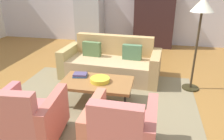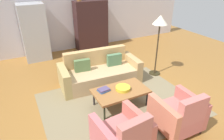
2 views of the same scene
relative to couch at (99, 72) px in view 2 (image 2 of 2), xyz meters
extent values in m
plane|color=olive|center=(0.17, -0.88, -0.29)|extent=(11.85, 11.85, 0.00)
cube|color=silver|center=(0.17, 2.91, 1.11)|extent=(9.87, 0.12, 2.80)
cube|color=#817354|center=(-0.01, -1.14, -0.28)|extent=(3.40, 2.60, 0.01)
cube|color=tan|center=(-0.01, -0.09, -0.08)|extent=(1.79, 1.00, 0.42)
cube|color=tan|center=(0.02, 0.27, 0.14)|extent=(1.75, 0.29, 0.86)
cube|color=tan|center=(0.95, -0.14, 0.02)|extent=(0.23, 0.91, 0.62)
cube|color=tan|center=(-0.96, -0.03, 0.02)|extent=(0.23, 0.91, 0.62)
cube|color=#4D7450|center=(0.45, -0.01, 0.29)|extent=(0.41, 0.15, 0.32)
cube|color=#547042|center=(-0.45, 0.04, 0.29)|extent=(0.41, 0.16, 0.32)
cylinder|color=black|center=(-0.54, -0.91, -0.11)|extent=(0.04, 0.04, 0.35)
cylinder|color=black|center=(0.52, -0.91, -0.11)|extent=(0.04, 0.04, 0.35)
cylinder|color=black|center=(-0.54, -1.47, -0.11)|extent=(0.04, 0.04, 0.35)
cylinder|color=black|center=(0.52, -1.47, -0.11)|extent=(0.04, 0.04, 0.35)
cube|color=#946133|center=(-0.01, -1.19, 0.09)|extent=(1.20, 0.70, 0.05)
cylinder|color=#35211D|center=(-0.30, -1.92, -0.24)|extent=(0.05, 0.05, 0.10)
cube|color=#BF6966|center=(-0.61, -2.29, -0.04)|extent=(0.63, 0.85, 0.30)
cube|color=#C06458|center=(-0.27, -2.26, 0.09)|extent=(0.19, 0.81, 0.56)
cylinder|color=#351C16|center=(0.26, -1.94, -0.24)|extent=(0.05, 0.05, 0.10)
cylinder|color=#362617|center=(0.94, -1.95, -0.24)|extent=(0.05, 0.05, 0.10)
cylinder|color=#321B17|center=(0.93, -2.63, -0.24)|extent=(0.05, 0.05, 0.10)
cube|color=#C26964|center=(0.59, -2.29, -0.04)|extent=(0.58, 0.81, 0.30)
cube|color=#C66E67|center=(0.59, -2.62, 0.20)|extent=(0.56, 0.15, 0.78)
cube|color=#C67358|center=(0.25, -2.28, 0.09)|extent=(0.14, 0.80, 0.56)
cube|color=#C0655C|center=(0.93, -2.29, 0.09)|extent=(0.14, 0.80, 0.56)
cylinder|color=gold|center=(0.05, -1.19, 0.15)|extent=(0.33, 0.33, 0.07)
cube|color=#2E5288|center=(-0.35, -1.04, 0.13)|extent=(0.28, 0.24, 0.02)
cube|color=#50436A|center=(-0.35, -1.04, 0.16)|extent=(0.25, 0.20, 0.03)
cube|color=#351E1E|center=(0.81, 2.56, 0.61)|extent=(1.20, 0.50, 1.80)
cube|color=black|center=(0.51, 2.81, 0.61)|extent=(0.56, 0.01, 1.51)
cube|color=black|center=(1.11, 2.81, 0.61)|extent=(0.56, 0.01, 1.51)
cube|color=#B7BABF|center=(-1.23, 2.46, 0.64)|extent=(0.80, 0.70, 1.85)
cylinder|color=#99999E|center=(-1.18, 2.83, 0.73)|extent=(0.02, 0.02, 0.70)
cylinder|color=#2C2712|center=(1.66, -0.31, -0.27)|extent=(0.32, 0.32, 0.03)
cylinder|color=#362B1C|center=(1.66, -0.31, 0.47)|extent=(0.04, 0.04, 1.45)
cone|color=beige|center=(1.66, -0.31, 1.31)|extent=(0.40, 0.40, 0.24)
camera|label=1|loc=(0.91, -4.37, 1.69)|focal=34.79mm
camera|label=2|loc=(-1.85, -4.37, 2.49)|focal=31.70mm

